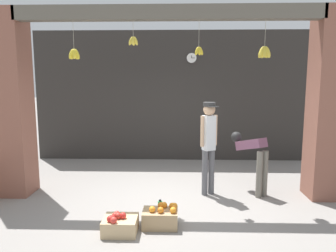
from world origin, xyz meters
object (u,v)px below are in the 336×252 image
Objects in this scene: shopkeeper at (209,140)px; water_bottle at (160,209)px; wall_clock at (192,58)px; fruit_crate_apples at (120,224)px; worker_stooping at (253,154)px; fruit_crate_oranges at (161,217)px.

shopkeeper reaches higher than water_bottle.
fruit_crate_apples is at bearing -105.34° from wall_clock.
wall_clock reaches higher than worker_stooping.
shopkeeper is at bearing 59.45° from fruit_crate_oranges.
fruit_crate_oranges reaches higher than fruit_crate_apples.
worker_stooping is at bearing 161.41° from shopkeeper.
water_bottle is (-0.03, 0.35, -0.02)m from fruit_crate_oranges.
water_bottle is 4.44m from wall_clock.
fruit_crate_apples is at bearing -176.46° from worker_stooping.
worker_stooping is 4.23× the size of wall_clock.
worker_stooping reaches higher than fruit_crate_apples.
fruit_crate_apples is at bearing 23.15° from shopkeeper.
worker_stooping reaches higher than water_bottle.
fruit_crate_apples is (-1.37, -1.59, -0.90)m from shopkeeper.
fruit_crate_apples reaches higher than water_bottle.
worker_stooping is 2.85m from fruit_crate_apples.
fruit_crate_oranges is at bearing -84.87° from water_bottle.
fruit_crate_oranges is 1.88× the size of water_bottle.
fruit_crate_oranges is 0.61m from fruit_crate_apples.
water_bottle is (-0.84, -1.01, -0.90)m from shopkeeper.
shopkeeper is at bearing 50.34° from water_bottle.
worker_stooping is (0.83, 0.11, -0.29)m from shopkeeper.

